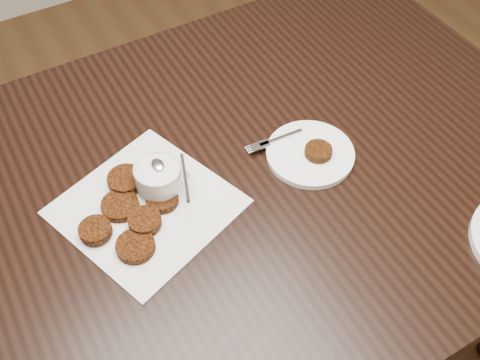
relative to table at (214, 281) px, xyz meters
name	(u,v)px	position (x,y,z in m)	size (l,w,h in m)	color
table	(214,281)	(0.00, 0.00, 0.00)	(1.50, 0.97, 0.75)	black
napkin	(147,207)	(-0.12, 0.01, 0.38)	(0.28, 0.28, 0.00)	silver
sauce_ramekin	(157,167)	(-0.08, 0.03, 0.44)	(0.12, 0.12, 0.12)	silver
patty_cluster	(131,213)	(-0.16, 0.00, 0.39)	(0.22, 0.22, 0.02)	#642A0D
plate_with_patty	(310,151)	(0.21, -0.03, 0.39)	(0.18, 0.18, 0.03)	white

